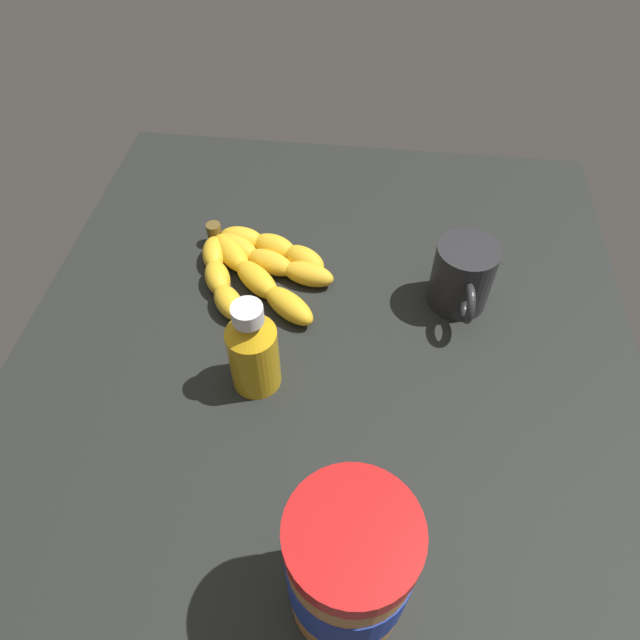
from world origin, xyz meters
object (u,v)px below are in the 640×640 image
banana_bunch (256,266)px  peanut_butter_jar (349,568)px  honey_bottle (253,350)px  coffee_mug (462,277)px

banana_bunch → peanut_butter_jar: size_ratio=1.15×
peanut_butter_jar → honey_bottle: 24.99cm
honey_bottle → coffee_mug: bearing=33.0°
peanut_butter_jar → coffee_mug: bearing=73.4°
coffee_mug → peanut_butter_jar: bearing=-106.6°
honey_bottle → coffee_mug: size_ratio=1.12×
peanut_butter_jar → coffee_mug: 38.46cm
peanut_butter_jar → coffee_mug: peanut_butter_jar is taller
banana_bunch → coffee_mug: bearing=-3.4°
honey_bottle → coffee_mug: (23.07, 14.97, -1.26)cm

